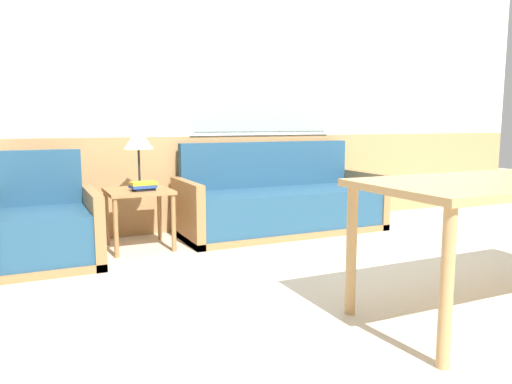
{
  "coord_description": "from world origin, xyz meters",
  "views": [
    {
      "loc": [
        -2.29,
        -2.15,
        1.09
      ],
      "look_at": [
        -0.7,
        1.24,
        0.56
      ],
      "focal_mm": 35.0,
      "sensor_mm": 36.0,
      "label": 1
    }
  ],
  "objects_px": {
    "table_lamp": "(138,140)",
    "side_table": "(139,199)",
    "couch": "(281,205)",
    "armchair": "(45,231)"
  },
  "relations": [
    {
      "from": "armchair",
      "to": "side_table",
      "type": "distance_m",
      "value": 0.8
    },
    {
      "from": "side_table",
      "to": "table_lamp",
      "type": "height_order",
      "value": "table_lamp"
    },
    {
      "from": "couch",
      "to": "armchair",
      "type": "relative_size",
      "value": 2.36
    },
    {
      "from": "side_table",
      "to": "table_lamp",
      "type": "bearing_deg",
      "value": 70.04
    },
    {
      "from": "side_table",
      "to": "couch",
      "type": "bearing_deg",
      "value": 2.34
    },
    {
      "from": "couch",
      "to": "side_table",
      "type": "bearing_deg",
      "value": -177.66
    },
    {
      "from": "table_lamp",
      "to": "armchair",
      "type": "bearing_deg",
      "value": -159.87
    },
    {
      "from": "couch",
      "to": "armchair",
      "type": "bearing_deg",
      "value": -173.33
    },
    {
      "from": "table_lamp",
      "to": "side_table",
      "type": "bearing_deg",
      "value": -109.96
    },
    {
      "from": "armchair",
      "to": "side_table",
      "type": "bearing_deg",
      "value": 4.09
    }
  ]
}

